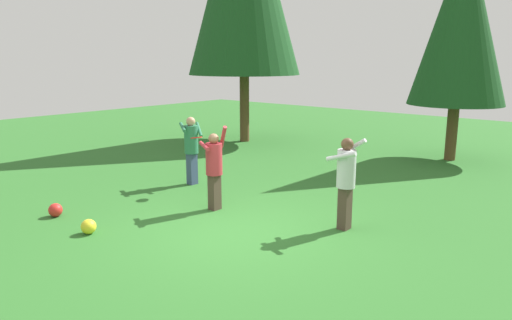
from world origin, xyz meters
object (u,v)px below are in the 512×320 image
(frisbee, at_px, (196,138))
(tree_center, at_px, (462,20))
(person_thrower, at_px, (214,165))
(person_bystander, at_px, (346,176))
(ball_yellow, at_px, (89,227))
(ball_red, at_px, (55,210))
(person_catcher, at_px, (191,145))

(frisbee, bearing_deg, tree_center, 66.35)
(person_thrower, bearing_deg, person_bystander, -135.98)
(person_bystander, relative_size, ball_yellow, 6.27)
(person_bystander, bearing_deg, ball_red, 32.85)
(ball_yellow, bearing_deg, frisbee, 100.02)
(person_thrower, xyz_separation_m, frisbee, (-1.27, 0.69, 0.34))
(ball_red, bearing_deg, tree_center, 68.85)
(person_thrower, height_order, ball_yellow, person_thrower)
(tree_center, bearing_deg, ball_red, -111.15)
(frisbee, distance_m, tree_center, 8.70)
(ball_yellow, xyz_separation_m, tree_center, (2.74, 10.68, 4.04))
(ball_red, height_order, tree_center, tree_center)
(ball_red, relative_size, tree_center, 0.04)
(person_catcher, relative_size, frisbee, 5.12)
(person_bystander, xyz_separation_m, tree_center, (-0.62, 7.49, 3.16))
(person_thrower, bearing_deg, ball_yellow, 102.37)
(person_thrower, height_order, tree_center, tree_center)
(person_catcher, bearing_deg, frisbee, 0.00)
(person_bystander, relative_size, ball_red, 6.29)
(ball_red, xyz_separation_m, tree_center, (4.10, 10.60, 4.04))
(person_thrower, distance_m, ball_red, 3.27)
(person_catcher, distance_m, ball_red, 3.57)
(person_thrower, relative_size, ball_yellow, 6.51)
(person_thrower, height_order, frisbee, person_thrower)
(frisbee, xyz_separation_m, ball_red, (-0.81, -3.08, -1.16))
(person_thrower, relative_size, ball_red, 6.53)
(person_catcher, xyz_separation_m, ball_yellow, (1.17, -3.54, -0.87))
(person_catcher, bearing_deg, ball_red, -61.17)
(person_thrower, distance_m, person_bystander, 2.74)
(frisbee, bearing_deg, person_bystander, 0.53)
(person_bystander, bearing_deg, frisbee, 0.00)
(person_catcher, relative_size, tree_center, 0.25)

